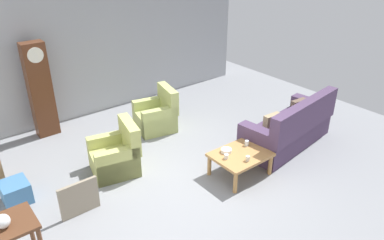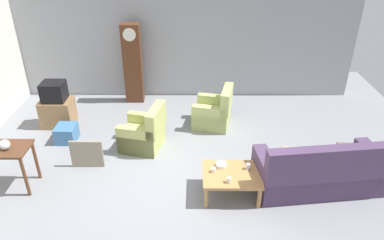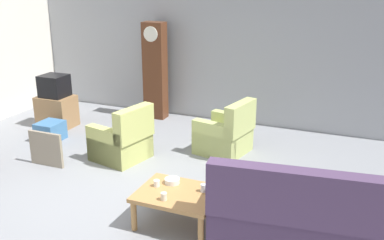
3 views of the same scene
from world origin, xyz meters
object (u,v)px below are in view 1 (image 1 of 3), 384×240
at_px(cup_blue_rimmed, 247,143).
at_px(bowl_white_stacked, 226,150).
at_px(armchair_olive_near, 116,156).
at_px(glass_dome_cloche, 3,221).
at_px(grandfather_clock, 40,90).
at_px(framed_picture_leaning, 79,198).
at_px(cup_white_porcelain, 226,156).
at_px(coffee_table_wood, 240,157).
at_px(cup_cream_tall, 248,158).
at_px(armchair_olive_far, 157,116).
at_px(couch_floral, 289,129).
at_px(storage_box_blue, 16,192).

xyz_separation_m(cup_blue_rimmed, bowl_white_stacked, (-0.44, 0.06, -0.02)).
distance_m(armchair_olive_near, glass_dome_cloche, 2.51).
bearing_deg(glass_dome_cloche, armchair_olive_near, 32.22).
bearing_deg(grandfather_clock, framed_picture_leaning, -99.57).
bearing_deg(cup_white_porcelain, bowl_white_stacked, 47.05).
xyz_separation_m(coffee_table_wood, cup_cream_tall, (-0.07, -0.23, 0.11)).
bearing_deg(coffee_table_wood, armchair_olive_far, 94.52).
bearing_deg(glass_dome_cloche, cup_blue_rimmed, -0.06).
relative_size(coffee_table_wood, grandfather_clock, 0.49).
height_order(couch_floral, bowl_white_stacked, couch_floral).
relative_size(couch_floral, armchair_olive_far, 2.35).
relative_size(cup_blue_rimmed, bowl_white_stacked, 0.52).
bearing_deg(grandfather_clock, couch_floral, -43.70).
height_order(glass_dome_cloche, cup_cream_tall, glass_dome_cloche).
distance_m(couch_floral, cup_white_porcelain, 1.80).
bearing_deg(couch_floral, cup_cream_tall, -166.76).
relative_size(coffee_table_wood, cup_cream_tall, 10.60).
distance_m(armchair_olive_near, storage_box_blue, 1.68).
relative_size(coffee_table_wood, glass_dome_cloche, 5.64).
bearing_deg(cup_cream_tall, grandfather_clock, 118.31).
relative_size(cup_white_porcelain, cup_cream_tall, 0.89).
xyz_separation_m(armchair_olive_far, cup_blue_rimmed, (0.46, -2.21, 0.17)).
relative_size(armchair_olive_far, cup_blue_rimmed, 9.50).
xyz_separation_m(couch_floral, cup_white_porcelain, (-1.79, -0.09, 0.11)).
relative_size(grandfather_clock, storage_box_blue, 4.37).
bearing_deg(armchair_olive_near, couch_floral, -22.61).
relative_size(couch_floral, framed_picture_leaning, 3.65).
relative_size(armchair_olive_near, cup_cream_tall, 10.33).
relative_size(glass_dome_cloche, cup_blue_rimmed, 1.74).
relative_size(framed_picture_leaning, cup_white_porcelain, 7.43).
xyz_separation_m(framed_picture_leaning, cup_blue_rimmed, (2.89, -0.63, 0.20)).
height_order(grandfather_clock, glass_dome_cloche, grandfather_clock).
height_order(couch_floral, cup_blue_rimmed, couch_floral).
xyz_separation_m(couch_floral, grandfather_clock, (-3.62, 3.46, 0.64)).
relative_size(armchair_olive_near, glass_dome_cloche, 5.50).
height_order(storage_box_blue, bowl_white_stacked, bowl_white_stacked).
bearing_deg(cup_cream_tall, framed_picture_leaning, 158.73).
height_order(armchair_olive_far, framed_picture_leaning, armchair_olive_far).
height_order(framed_picture_leaning, glass_dome_cloche, glass_dome_cloche).
distance_m(glass_dome_cloche, cup_cream_tall, 3.67).
bearing_deg(armchair_olive_near, framed_picture_leaning, -145.23).
distance_m(couch_floral, armchair_olive_near, 3.38).
relative_size(armchair_olive_far, glass_dome_cloche, 5.47).
bearing_deg(grandfather_clock, bowl_white_stacked, -59.93).
bearing_deg(cup_white_porcelain, couch_floral, 3.03).
xyz_separation_m(coffee_table_wood, framed_picture_leaning, (-2.61, 0.76, -0.09)).
height_order(coffee_table_wood, framed_picture_leaning, framed_picture_leaning).
xyz_separation_m(grandfather_clock, glass_dome_cloche, (-1.57, -3.46, -0.11)).
xyz_separation_m(armchair_olive_far, coffee_table_wood, (0.19, -2.34, 0.06)).
xyz_separation_m(cup_blue_rimmed, cup_cream_tall, (-0.35, -0.36, -0.00)).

